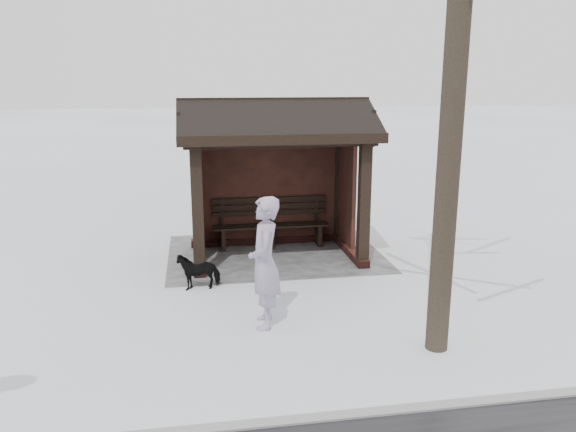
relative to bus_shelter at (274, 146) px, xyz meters
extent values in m
plane|color=white|center=(0.00, 0.16, -2.17)|extent=(120.00, 120.00, 0.00)
cube|color=gray|center=(0.00, 5.66, -2.16)|extent=(120.00, 0.15, 0.06)
cube|color=gray|center=(0.00, -0.04, -2.16)|extent=(4.20, 3.20, 0.02)
cube|color=#331412|center=(0.00, -0.74, -2.09)|extent=(3.30, 0.22, 0.16)
cube|color=#331412|center=(-1.50, 0.16, -2.09)|extent=(0.22, 2.10, 0.16)
cube|color=#331412|center=(1.50, 0.16, -2.09)|extent=(0.22, 2.10, 0.16)
cube|color=black|center=(-1.50, 1.06, -1.02)|extent=(0.20, 0.20, 2.30)
cube|color=black|center=(1.50, 1.06, -1.02)|extent=(0.20, 0.20, 2.30)
cube|color=black|center=(-1.50, -0.74, -1.02)|extent=(0.20, 0.20, 2.30)
cube|color=black|center=(1.50, -0.74, -1.02)|extent=(0.20, 0.20, 2.30)
cube|color=black|center=(0.00, -0.74, -0.94)|extent=(2.80, 0.08, 2.14)
cube|color=black|center=(-1.50, -0.16, -0.94)|extent=(0.08, 1.17, 2.14)
cube|color=black|center=(1.50, -0.16, -0.94)|extent=(0.08, 1.17, 2.14)
cube|color=black|center=(0.00, 1.06, 0.19)|extent=(3.40, 0.20, 0.18)
cube|color=black|center=(0.00, -0.74, 0.19)|extent=(3.40, 0.20, 0.18)
cylinder|color=black|center=(-1.50, 4.36, 2.11)|extent=(0.29, 0.29, 8.55)
imported|color=#A397B2|center=(0.61, 3.28, -1.23)|extent=(0.52, 0.73, 1.87)
imported|color=black|center=(1.52, 1.61, -1.87)|extent=(0.73, 0.39, 0.59)
camera|label=1|loc=(1.54, 10.66, 1.26)|focal=35.00mm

